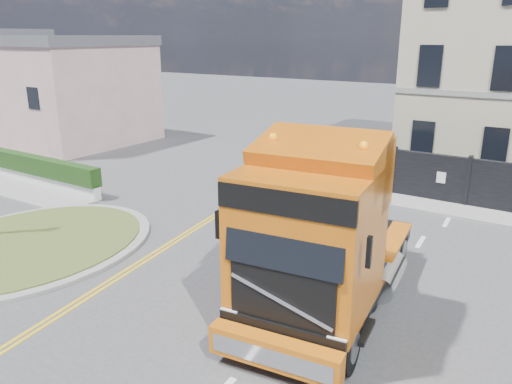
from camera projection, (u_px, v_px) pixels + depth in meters
The scene contains 7 objects.
ground at pixel (260, 265), 14.94m from camera, with size 120.00×120.00×0.00m, color #424244.
traffic_island at pixel (29, 245), 16.16m from camera, with size 6.80×6.80×0.17m.
hedge_wall at pixel (38, 170), 22.69m from camera, with size 8.00×0.55×1.35m.
pavement_side at pixel (18, 190), 22.02m from camera, with size 8.50×1.80×0.10m, color gray.
seaside_bldg_pink at pixel (72, 95), 31.65m from camera, with size 8.00×8.00×6.00m, color beige.
seaside_bldg_cream at pixel (27, 92), 37.57m from camera, with size 9.00×8.00×5.00m, color silver.
truck at pixel (319, 243), 11.53m from camera, with size 3.63×7.69×4.44m.
Camera 1 is at (7.31, -11.47, 6.57)m, focal length 35.00 mm.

